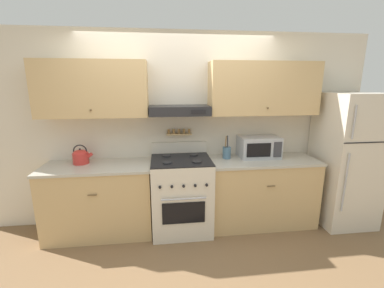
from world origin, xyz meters
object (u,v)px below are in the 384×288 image
(stove_range, at_px, (181,194))
(microwave, at_px, (259,147))
(refrigerator, at_px, (346,159))
(utensil_crock, at_px, (227,152))
(tea_kettle, at_px, (81,156))

(stove_range, distance_m, microwave, 1.22)
(stove_range, relative_size, refrigerator, 0.63)
(utensil_crock, bearing_deg, tea_kettle, -180.00)
(stove_range, relative_size, microwave, 2.10)
(stove_range, xyz_separation_m, tea_kettle, (-1.24, 0.15, 0.52))
(microwave, bearing_deg, refrigerator, -9.62)
(refrigerator, bearing_deg, stove_range, 179.14)
(tea_kettle, bearing_deg, utensil_crock, 0.00)
(refrigerator, xyz_separation_m, microwave, (-1.16, 0.20, 0.16))
(refrigerator, height_order, tea_kettle, refrigerator)
(utensil_crock, bearing_deg, refrigerator, -6.36)
(tea_kettle, bearing_deg, microwave, 0.44)
(tea_kettle, height_order, utensil_crock, utensil_crock)
(microwave, bearing_deg, stove_range, -171.33)
(refrigerator, relative_size, utensil_crock, 5.73)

